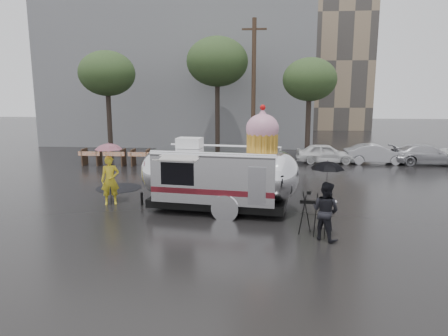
# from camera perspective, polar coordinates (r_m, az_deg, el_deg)

# --- Properties ---
(ground) EXTENTS (120.00, 120.00, 0.00)m
(ground) POSITION_cam_1_polar(r_m,az_deg,el_deg) (13.77, -7.47, -7.26)
(ground) COLOR black
(ground) RESTS_ON ground
(puddles) EXTENTS (8.09, 7.27, 0.01)m
(puddles) POSITION_cam_1_polar(r_m,az_deg,el_deg) (16.66, -14.75, -4.38)
(puddles) COLOR black
(puddles) RESTS_ON ground
(grey_building) EXTENTS (22.00, 12.00, 13.00)m
(grey_building) POSITION_cam_1_polar(r_m,az_deg,el_deg) (37.51, -5.76, 13.96)
(grey_building) COLOR slate
(grey_building) RESTS_ON ground
(utility_pole) EXTENTS (1.60, 0.28, 9.00)m
(utility_pole) POSITION_cam_1_polar(r_m,az_deg,el_deg) (26.80, 4.24, 11.38)
(utility_pole) COLOR #473323
(utility_pole) RESTS_ON ground
(tree_left) EXTENTS (3.64, 3.64, 6.95)m
(tree_left) POSITION_cam_1_polar(r_m,az_deg,el_deg) (27.67, -16.37, 12.76)
(tree_left) COLOR #382D26
(tree_left) RESTS_ON ground
(tree_mid) EXTENTS (4.20, 4.20, 8.03)m
(tree_mid) POSITION_cam_1_polar(r_m,az_deg,el_deg) (28.03, -0.97, 14.89)
(tree_mid) COLOR #382D26
(tree_mid) RESTS_ON ground
(tree_right) EXTENTS (3.36, 3.36, 6.42)m
(tree_right) POSITION_cam_1_polar(r_m,az_deg,el_deg) (26.00, 12.14, 12.18)
(tree_right) COLOR #382D26
(tree_right) RESTS_ON ground
(barricade_row) EXTENTS (4.30, 0.80, 1.00)m
(barricade_row) POSITION_cam_1_polar(r_m,az_deg,el_deg) (24.56, -15.18, 1.54)
(barricade_row) COLOR #473323
(barricade_row) RESTS_ON ground
(parked_cars) EXTENTS (13.20, 1.90, 1.50)m
(parked_cars) POSITION_cam_1_polar(r_m,az_deg,el_deg) (26.56, 24.52, 2.04)
(parked_cars) COLOR silver
(parked_cars) RESTS_ON ground
(airstream_trailer) EXTENTS (7.22, 3.04, 3.91)m
(airstream_trailer) POSITION_cam_1_polar(r_m,az_deg,el_deg) (14.39, -0.45, -0.76)
(airstream_trailer) COLOR silver
(airstream_trailer) RESTS_ON ground
(person_left) EXTENTS (0.79, 0.65, 1.88)m
(person_left) POSITION_cam_1_polar(r_m,az_deg,el_deg) (15.88, -15.94, -1.69)
(person_left) COLOR gold
(person_left) RESTS_ON ground
(umbrella_pink) EXTENTS (1.24, 1.24, 2.40)m
(umbrella_pink) POSITION_cam_1_polar(r_m,az_deg,el_deg) (15.70, -16.13, 2.00)
(umbrella_pink) COLOR pink
(umbrella_pink) RESTS_ON ground
(person_right) EXTENTS (0.93, 0.88, 1.72)m
(person_right) POSITION_cam_1_polar(r_m,az_deg,el_deg) (11.95, 14.29, -5.96)
(person_right) COLOR black
(person_right) RESTS_ON ground
(umbrella_black) EXTENTS (1.17, 1.17, 2.35)m
(umbrella_black) POSITION_cam_1_polar(r_m,az_deg,el_deg) (11.69, 14.52, -0.84)
(umbrella_black) COLOR black
(umbrella_black) RESTS_ON ground
(tripod) EXTENTS (0.56, 0.51, 1.35)m
(tripod) POSITION_cam_1_polar(r_m,az_deg,el_deg) (12.28, 11.95, -5.85)
(tripod) COLOR black
(tripod) RESTS_ON ground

